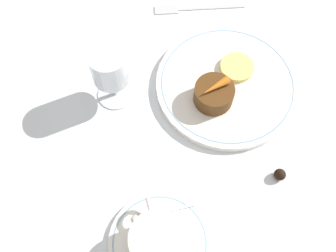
{
  "coord_description": "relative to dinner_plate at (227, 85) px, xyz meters",
  "views": [
    {
      "loc": [
        -0.34,
        0.18,
        0.64
      ],
      "look_at": [
        -0.06,
        0.1,
        0.04
      ],
      "focal_mm": 42.0,
      "sensor_mm": 36.0,
      "label": 1
    }
  ],
  "objects": [
    {
      "name": "fork",
      "position": [
        0.2,
        0.02,
        -0.01
      ],
      "size": [
        0.05,
        0.19,
        0.01
      ],
      "color": "silver",
      "rests_on": "ground_plane"
    },
    {
      "name": "dessert_cake",
      "position": [
        -0.03,
        0.04,
        0.02
      ],
      "size": [
        0.07,
        0.07,
        0.04
      ],
      "color": "#563314",
      "rests_on": "dinner_plate"
    },
    {
      "name": "saucer",
      "position": [
        -0.25,
        0.19,
        -0.0
      ],
      "size": [
        0.16,
        0.16,
        0.01
      ],
      "color": "white",
      "rests_on": "ground_plane"
    },
    {
      "name": "ground_plane",
      "position": [
        -0.01,
        0.03,
        -0.01
      ],
      "size": [
        3.0,
        3.0,
        0.0
      ],
      "primitive_type": "plane",
      "color": "white"
    },
    {
      "name": "carrot_garnish",
      "position": [
        -0.03,
        0.04,
        0.05
      ],
      "size": [
        0.03,
        0.06,
        0.02
      ],
      "color": "orange",
      "rests_on": "dessert_cake"
    },
    {
      "name": "wine_glass",
      "position": [
        0.04,
        0.21,
        0.08
      ],
      "size": [
        0.07,
        0.07,
        0.12
      ],
      "color": "silver",
      "rests_on": "ground_plane"
    },
    {
      "name": "chocolate_truffle",
      "position": [
        -0.19,
        -0.03,
        0.0
      ],
      "size": [
        0.02,
        0.02,
        0.02
      ],
      "color": "black",
      "rests_on": "ground_plane"
    },
    {
      "name": "spoon",
      "position": [
        -0.2,
        0.19,
        0.0
      ],
      "size": [
        0.02,
        0.1,
        0.0
      ],
      "color": "silver",
      "rests_on": "saucer"
    },
    {
      "name": "dinner_plate",
      "position": [
        0.0,
        0.0,
        0.0
      ],
      "size": [
        0.27,
        0.27,
        0.01
      ],
      "color": "white",
      "rests_on": "ground_plane"
    },
    {
      "name": "pineapple_slice",
      "position": [
        0.03,
        -0.03,
        0.01
      ],
      "size": [
        0.06,
        0.06,
        0.01
      ],
      "color": "#EFE075",
      "rests_on": "dinner_plate"
    },
    {
      "name": "coffee_cup",
      "position": [
        -0.25,
        0.2,
        0.03
      ],
      "size": [
        0.11,
        0.09,
        0.06
      ],
      "color": "white",
      "rests_on": "saucer"
    }
  ]
}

